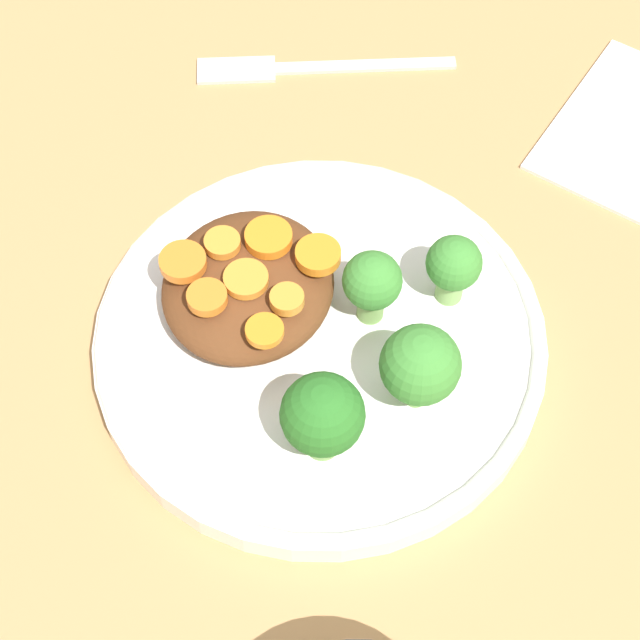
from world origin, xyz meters
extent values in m
plane|color=tan|center=(0.00, 0.00, 0.00)|extent=(4.00, 4.00, 0.00)
cylinder|color=white|center=(0.00, 0.00, 0.01)|extent=(0.27, 0.27, 0.02)
torus|color=white|center=(0.00, 0.00, 0.02)|extent=(0.26, 0.26, 0.01)
ellipsoid|color=#5B3319|center=(0.01, 0.05, 0.03)|extent=(0.11, 0.10, 0.03)
cylinder|color=#759E51|center=(-0.02, -0.06, 0.03)|extent=(0.01, 0.01, 0.03)
sphere|color=#3D8433|center=(-0.02, -0.06, 0.06)|extent=(0.04, 0.04, 0.04)
cylinder|color=#759E51|center=(-0.07, -0.02, 0.03)|extent=(0.02, 0.02, 0.02)
sphere|color=#286B23|center=(-0.07, -0.02, 0.05)|extent=(0.05, 0.05, 0.05)
cylinder|color=#759E51|center=(0.02, -0.02, 0.03)|extent=(0.02, 0.02, 0.03)
sphere|color=#3D8433|center=(0.02, -0.02, 0.05)|extent=(0.03, 0.03, 0.03)
cylinder|color=#7FA85B|center=(0.05, -0.07, 0.03)|extent=(0.02, 0.02, 0.02)
sphere|color=#3D8433|center=(0.05, -0.07, 0.05)|extent=(0.03, 0.03, 0.03)
cylinder|color=orange|center=(0.03, 0.04, 0.06)|extent=(0.03, 0.03, 0.01)
cylinder|color=orange|center=(0.02, 0.07, 0.05)|extent=(0.02, 0.02, 0.01)
cylinder|color=orange|center=(-0.01, 0.02, 0.06)|extent=(0.02, 0.02, 0.01)
cylinder|color=orange|center=(-0.02, 0.06, 0.06)|extent=(0.02, 0.02, 0.01)
cylinder|color=orange|center=(-0.03, 0.02, 0.05)|extent=(0.02, 0.02, 0.00)
cylinder|color=orange|center=(0.00, 0.08, 0.06)|extent=(0.03, 0.03, 0.01)
cylinder|color=orange|center=(0.00, 0.04, 0.05)|extent=(0.03, 0.03, 0.01)
cylinder|color=orange|center=(0.03, 0.01, 0.06)|extent=(0.03, 0.03, 0.01)
cube|color=silver|center=(0.24, 0.04, 0.00)|extent=(0.05, 0.13, 0.01)
cube|color=silver|center=(0.20, 0.13, 0.00)|extent=(0.04, 0.06, 0.01)
cube|color=white|center=(0.23, -0.15, 0.00)|extent=(0.16, 0.13, 0.01)
camera|label=1|loc=(-0.31, -0.10, 0.55)|focal=60.00mm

